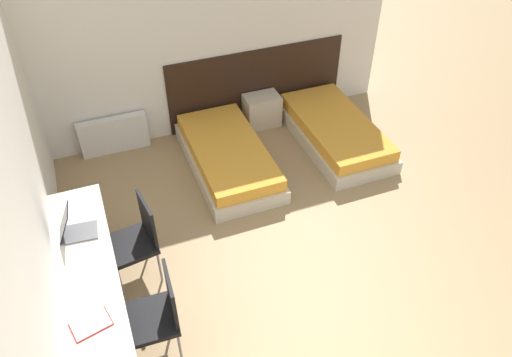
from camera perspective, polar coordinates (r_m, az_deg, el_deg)
The scene contains 12 objects.
wall_back at distance 6.78m, azimuth -6.26°, elevation 15.48°, with size 5.38×0.05×2.70m.
wall_left at distance 4.77m, azimuth -24.67°, elevation -0.53°, with size 0.05×5.34×2.70m.
headboard_panel at distance 7.33m, azimuth 0.09°, elevation 10.66°, with size 2.63×0.03×1.09m.
bed_near_window at distance 6.54m, azimuth -3.23°, elevation 2.52°, with size 0.95×1.91×0.36m.
bed_near_door at distance 7.07m, azimuth 9.00°, elevation 5.33°, with size 0.95×1.91×0.36m.
nightstand at distance 7.33m, azimuth 0.67°, elevation 7.80°, with size 0.50×0.34×0.47m.
radiator at distance 7.05m, azimuth -15.93°, elevation 4.82°, with size 0.91×0.12×0.52m.
desk at distance 4.80m, azimuth -18.47°, elevation -11.41°, with size 0.53×2.38×0.72m.
chair_near_laptop at distance 5.14m, azimuth -13.55°, elevation -6.58°, with size 0.53×0.53×0.95m.
chair_near_notebook at distance 4.54m, azimuth -11.30°, elevation -14.77°, with size 0.49×0.49×0.95m.
laptop at distance 5.02m, azimuth -20.10°, elevation -5.45°, with size 0.36×0.27×0.33m.
open_notebook at distance 4.35m, azimuth -18.36°, elevation -15.52°, with size 0.35×0.28×0.02m.
Camera 1 is at (-1.53, -1.59, 4.20)m, focal length 35.00 mm.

